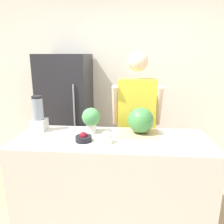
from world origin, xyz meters
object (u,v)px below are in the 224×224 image
bowl_cream (106,138)px  blender (38,116)px  refrigerator (67,112)px  watermelon (141,120)px  bowl_cherries (84,138)px  potted_plant (91,118)px  person (136,123)px

bowl_cream → blender: blender is taller
refrigerator → watermelon: size_ratio=6.74×
watermelon → bowl_cherries: size_ratio=1.69×
refrigerator → watermelon: (1.07, -1.10, 0.23)m
bowl_cherries → refrigerator: bearing=112.1°
bowl_cream → potted_plant: bearing=125.9°
person → bowl_cream: (-0.28, -0.73, 0.09)m
blender → bowl_cherries: bearing=-25.5°
bowl_cherries → blender: bearing=154.5°
person → potted_plant: bearing=-134.0°
person → watermelon: bearing=-86.7°
person → watermelon: size_ratio=6.87×
bowl_cream → blender: (-0.73, 0.26, 0.11)m
bowl_cherries → potted_plant: potted_plant is taller
watermelon → bowl_cream: bearing=-141.0°
bowl_cherries → blender: blender is taller
bowl_cherries → bowl_cream: (0.21, -0.02, 0.01)m
refrigerator → bowl_cherries: (0.54, -1.34, 0.12)m
refrigerator → watermelon: bearing=-45.9°
person → bowl_cherries: (-0.50, -0.72, 0.08)m
person → watermelon: person is taller
refrigerator → bowl_cream: (0.76, -1.36, 0.13)m
watermelon → bowl_cherries: watermelon is taller
potted_plant → refrigerator: bearing=117.5°
person → blender: 1.14m
refrigerator → blender: refrigerator is taller
watermelon → bowl_cherries: bearing=-155.8°
refrigerator → bowl_cream: bearing=-60.8°
bowl_cherries → bowl_cream: size_ratio=1.31×
refrigerator → potted_plant: bearing=-62.5°
refrigerator → bowl_cherries: refrigerator is taller
blender → potted_plant: bearing=-1.4°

